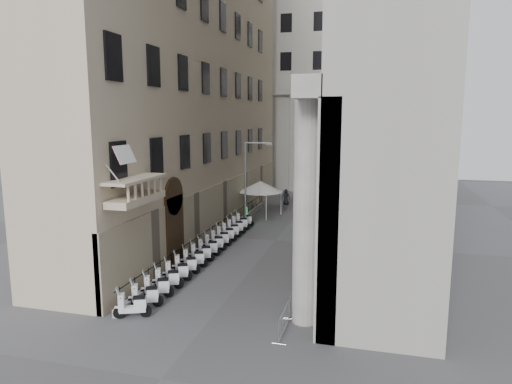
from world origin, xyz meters
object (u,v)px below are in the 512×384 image
(scooter_0, at_px, (133,318))
(info_kiosk, at_px, (245,215))
(pedestrian_b, at_px, (328,209))
(security_tent, at_px, (258,186))
(street_lamp, at_px, (248,178))
(pedestrian_a, at_px, (305,215))

(scooter_0, distance_m, info_kiosk, 19.07)
(pedestrian_b, bearing_deg, security_tent, 43.06)
(security_tent, height_order, street_lamp, street_lamp)
(security_tent, xyz_separation_m, street_lamp, (0.66, -5.80, 1.49))
(street_lamp, relative_size, pedestrian_a, 4.34)
(pedestrian_a, bearing_deg, scooter_0, 97.30)
(info_kiosk, height_order, pedestrian_b, info_kiosk)
(info_kiosk, xyz_separation_m, pedestrian_a, (4.95, 1.49, -0.09))
(pedestrian_b, bearing_deg, scooter_0, 113.04)
(scooter_0, distance_m, security_tent, 23.77)
(pedestrian_a, bearing_deg, pedestrian_b, -93.44)
(scooter_0, distance_m, street_lamp, 18.32)
(security_tent, xyz_separation_m, pedestrian_a, (4.97, -3.08, -1.95))
(info_kiosk, height_order, pedestrian_a, info_kiosk)
(street_lamp, distance_m, pedestrian_b, 9.38)
(street_lamp, bearing_deg, pedestrian_a, 36.02)
(info_kiosk, bearing_deg, street_lamp, -81.54)
(pedestrian_b, bearing_deg, info_kiosk, 76.07)
(street_lamp, bearing_deg, pedestrian_b, 50.69)
(scooter_0, height_order, street_lamp, street_lamp)
(scooter_0, xyz_separation_m, street_lamp, (0.59, 17.81, 4.27))
(info_kiosk, bearing_deg, pedestrian_a, -2.42)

